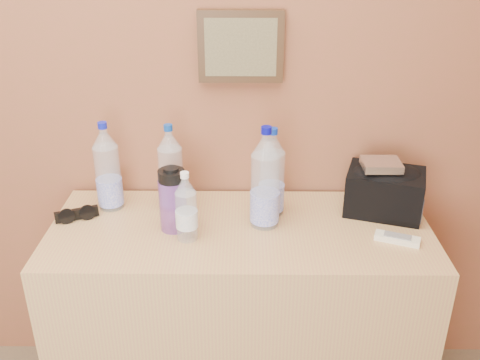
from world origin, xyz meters
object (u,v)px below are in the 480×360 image
dresser (240,321)px  sunglasses (77,214)px  ac_remote (397,239)px  toiletry_bag (385,189)px  pet_large_b (171,172)px  foil_packet (381,165)px  pet_small (186,210)px  pet_large_c (272,176)px  pet_large_a (108,171)px  nalgene_bottle (173,199)px  pet_large_d (265,183)px

dresser → sunglasses: bearing=174.9°
ac_remote → toiletry_bag: (-0.00, 0.21, 0.08)m
pet_large_b → foil_packet: bearing=-3.2°
sunglasses → foil_packet: foil_packet is taller
pet_large_b → pet_small: 0.24m
pet_large_b → pet_large_c: pet_large_c is taller
pet_small → foil_packet: size_ratio=1.84×
pet_large_a → foil_packet: size_ratio=2.52×
pet_large_a → foil_packet: bearing=-2.4°
pet_large_b → nalgene_bottle: 0.16m
pet_large_b → sunglasses: size_ratio=2.13×
sunglasses → toiletry_bag: bearing=-19.7°
nalgene_bottle → ac_remote: nalgene_bottle is taller
pet_small → toiletry_bag: size_ratio=0.92×
ac_remote → nalgene_bottle: bearing=-164.9°
toiletry_bag → foil_packet: (-0.03, -0.01, 0.10)m
nalgene_bottle → ac_remote: bearing=-6.0°
foil_packet → pet_large_d: bearing=-168.8°
pet_large_c → pet_large_d: (-0.03, -0.09, 0.02)m
ac_remote → pet_large_c: bearing=175.7°
foil_packet → sunglasses: bearing=-177.2°
pet_large_b → pet_small: bearing=-70.7°
pet_large_d → ac_remote: size_ratio=2.48×
dresser → pet_large_d: size_ratio=3.66×
dresser → pet_large_b: bearing=149.7°
pet_large_a → pet_small: bearing=-35.5°
pet_large_c → sunglasses: size_ratio=2.15×
pet_large_a → ac_remote: bearing=-13.0°
pet_large_a → toiletry_bag: 1.01m
nalgene_bottle → foil_packet: 0.74m
pet_large_a → pet_large_b: (0.23, 0.00, -0.00)m
dresser → foil_packet: size_ratio=10.05×
pet_large_d → ac_remote: (0.44, -0.11, -0.15)m
pet_large_a → pet_large_c: bearing=-3.5°
toiletry_bag → foil_packet: bearing=-134.6°
pet_large_c → nalgene_bottle: bearing=-161.1°
pet_large_b → ac_remote: pet_large_b is taller
toiletry_bag → foil_packet: 0.11m
nalgene_bottle → pet_small: bearing=-51.0°
pet_large_c → foil_packet: size_ratio=2.47×
sunglasses → nalgene_bottle: bearing=-32.6°
dresser → foil_packet: 0.79m
pet_large_b → pet_large_d: (0.34, -0.12, 0.02)m
pet_small → sunglasses: bearing=163.1°
ac_remote → toiletry_bag: toiletry_bag is taller
pet_large_c → ac_remote: 0.48m
sunglasses → pet_large_b: bearing=-7.2°
pet_large_a → toiletry_bag: bearing=-1.5°
ac_remote → pet_large_a: bearing=-171.9°
pet_large_d → pet_large_c: bearing=72.4°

